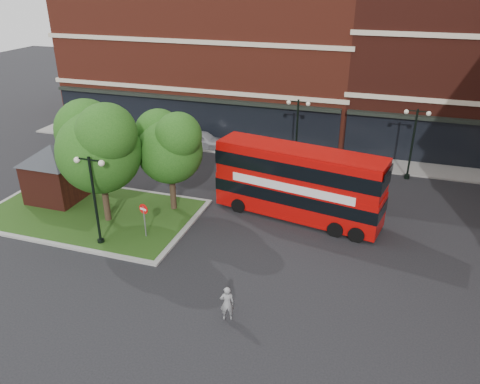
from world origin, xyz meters
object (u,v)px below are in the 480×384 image
(bus, at_px, (298,179))
(car_silver, at_px, (202,139))
(woman, at_px, (227,303))
(car_white, at_px, (348,163))

(bus, distance_m, car_silver, 13.84)
(bus, xyz_separation_m, woman, (-0.89, -9.81, -1.64))
(woman, bearing_deg, car_white, -119.34)
(car_silver, bearing_deg, bus, -130.47)
(woman, height_order, car_silver, woman)
(woman, xyz_separation_m, car_silver, (-9.04, 19.28, -0.10))
(car_silver, height_order, car_white, car_silver)
(bus, bearing_deg, woman, -84.65)
(bus, height_order, woman, bus)
(woman, bearing_deg, car_silver, -84.58)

